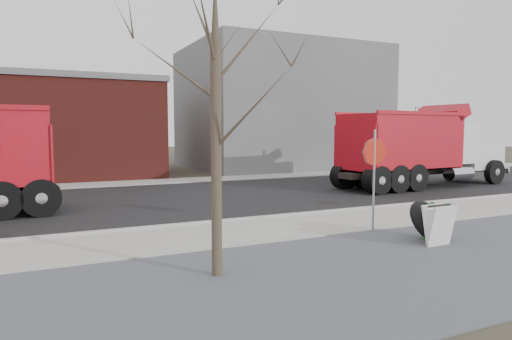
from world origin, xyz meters
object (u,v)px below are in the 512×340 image
stop_sign (374,162)px  sandwich_board (439,225)px  fire_hydrant (432,223)px  truck_tire (428,221)px  dump_truck_red_a (419,146)px

stop_sign → sandwich_board: bearing=-54.7°
fire_hydrant → truck_tire: (-0.09, 0.04, 0.04)m
stop_sign → dump_truck_red_a: size_ratio=0.28×
dump_truck_red_a → fire_hydrant: bearing=-137.2°
fire_hydrant → stop_sign: stop_sign is taller
stop_sign → sandwich_board: stop_sign is taller
stop_sign → fire_hydrant: bearing=-35.9°
dump_truck_red_a → sandwich_board: bearing=-136.7°
fire_hydrant → stop_sign: bearing=120.3°
dump_truck_red_a → truck_tire: bearing=-137.7°
truck_tire → stop_sign: bearing=119.5°
dump_truck_red_a → stop_sign: bearing=-144.8°
truck_tire → sandwich_board: bearing=-114.0°
fire_hydrant → sandwich_board: size_ratio=0.99×
fire_hydrant → dump_truck_red_a: 10.50m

